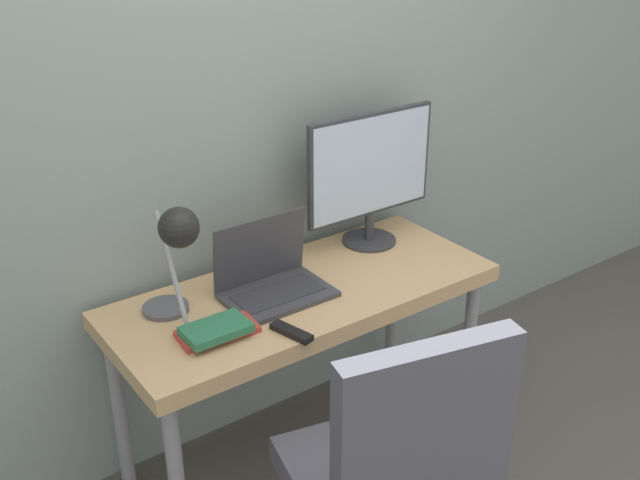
# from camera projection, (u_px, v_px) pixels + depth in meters

# --- Properties ---
(wall_back) EXTENTS (8.00, 0.05, 2.60)m
(wall_back) POSITION_uv_depth(u_px,v_px,m) (245.00, 107.00, 2.62)
(wall_back) COLOR gray
(wall_back) RESTS_ON ground_plane
(desk) EXTENTS (1.37, 0.57, 0.74)m
(desk) POSITION_uv_depth(u_px,v_px,m) (303.00, 307.00, 2.63)
(desk) COLOR tan
(desk) RESTS_ON ground_plane
(laptop) EXTENTS (0.36, 0.24, 0.26)m
(laptop) POSITION_uv_depth(u_px,v_px,m) (272.00, 280.00, 2.54)
(laptop) COLOR #38383D
(laptop) RESTS_ON desk
(monitor) EXTENTS (0.57, 0.21, 0.52)m
(monitor) POSITION_uv_depth(u_px,v_px,m) (371.00, 172.00, 2.82)
(monitor) COLOR #333338
(monitor) RESTS_ON desk
(desk_lamp) EXTENTS (0.15, 0.30, 0.42)m
(desk_lamp) POSITION_uv_depth(u_px,v_px,m) (176.00, 243.00, 2.24)
(desk_lamp) COLOR #4C4C51
(desk_lamp) RESTS_ON desk
(office_chair) EXTENTS (0.65, 0.64, 1.03)m
(office_chair) POSITION_uv_depth(u_px,v_px,m) (398.00, 470.00, 2.04)
(office_chair) COLOR black
(office_chair) RESTS_ON ground_plane
(book_stack) EXTENTS (0.26, 0.15, 0.05)m
(book_stack) POSITION_uv_depth(u_px,v_px,m) (217.00, 330.00, 2.31)
(book_stack) COLOR #B2382D
(book_stack) RESTS_ON desk
(tv_remote) EXTENTS (0.08, 0.16, 0.02)m
(tv_remote) POSITION_uv_depth(u_px,v_px,m) (291.00, 332.00, 2.32)
(tv_remote) COLOR black
(tv_remote) RESTS_ON desk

